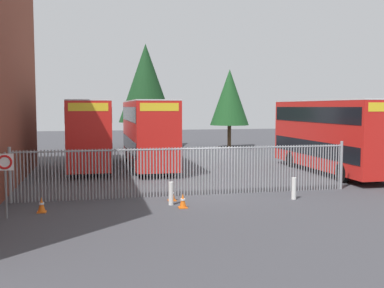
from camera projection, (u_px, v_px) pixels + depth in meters
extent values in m
plane|color=#3D3D42|center=(178.00, 170.00, 28.48)|extent=(100.00, 100.00, 0.00)
cylinder|color=gray|center=(10.00, 177.00, 18.76)|extent=(0.06, 0.06, 2.20)
cylinder|color=gray|center=(14.00, 177.00, 18.79)|extent=(0.06, 0.06, 2.20)
cylinder|color=gray|center=(17.00, 177.00, 18.82)|extent=(0.06, 0.06, 2.20)
cylinder|color=gray|center=(21.00, 177.00, 18.85)|extent=(0.06, 0.06, 2.20)
cylinder|color=gray|center=(24.00, 176.00, 18.88)|extent=(0.06, 0.06, 2.20)
cylinder|color=gray|center=(28.00, 176.00, 18.91)|extent=(0.06, 0.06, 2.20)
cylinder|color=gray|center=(31.00, 176.00, 18.94)|extent=(0.06, 0.06, 2.20)
cylinder|color=gray|center=(35.00, 176.00, 18.97)|extent=(0.06, 0.06, 2.20)
cylinder|color=gray|center=(38.00, 176.00, 19.00)|extent=(0.06, 0.06, 2.20)
cylinder|color=gray|center=(42.00, 176.00, 19.03)|extent=(0.06, 0.06, 2.20)
cylinder|color=gray|center=(45.00, 176.00, 19.06)|extent=(0.06, 0.06, 2.20)
cylinder|color=gray|center=(49.00, 176.00, 19.09)|extent=(0.06, 0.06, 2.20)
cylinder|color=gray|center=(52.00, 176.00, 19.12)|extent=(0.06, 0.06, 2.20)
cylinder|color=gray|center=(55.00, 176.00, 19.14)|extent=(0.06, 0.06, 2.20)
cylinder|color=gray|center=(59.00, 175.00, 19.17)|extent=(0.06, 0.06, 2.20)
cylinder|color=gray|center=(62.00, 175.00, 19.20)|extent=(0.06, 0.06, 2.20)
cylinder|color=gray|center=(66.00, 175.00, 19.23)|extent=(0.06, 0.06, 2.20)
cylinder|color=gray|center=(69.00, 175.00, 19.26)|extent=(0.06, 0.06, 2.20)
cylinder|color=gray|center=(72.00, 175.00, 19.29)|extent=(0.06, 0.06, 2.20)
cylinder|color=gray|center=(76.00, 175.00, 19.32)|extent=(0.06, 0.06, 2.20)
cylinder|color=gray|center=(79.00, 175.00, 19.35)|extent=(0.06, 0.06, 2.20)
cylinder|color=gray|center=(83.00, 175.00, 19.38)|extent=(0.06, 0.06, 2.20)
cylinder|color=gray|center=(86.00, 175.00, 19.41)|extent=(0.06, 0.06, 2.20)
cylinder|color=gray|center=(89.00, 174.00, 19.44)|extent=(0.06, 0.06, 2.20)
cylinder|color=gray|center=(92.00, 174.00, 19.47)|extent=(0.06, 0.06, 2.20)
cylinder|color=gray|center=(96.00, 174.00, 19.50)|extent=(0.06, 0.06, 2.20)
cylinder|color=gray|center=(99.00, 174.00, 19.53)|extent=(0.06, 0.06, 2.20)
cylinder|color=gray|center=(102.00, 174.00, 19.56)|extent=(0.06, 0.06, 2.20)
cylinder|color=gray|center=(106.00, 174.00, 19.59)|extent=(0.06, 0.06, 2.20)
cylinder|color=gray|center=(109.00, 174.00, 19.62)|extent=(0.06, 0.06, 2.20)
cylinder|color=gray|center=(112.00, 174.00, 19.65)|extent=(0.06, 0.06, 2.20)
cylinder|color=gray|center=(115.00, 174.00, 19.68)|extent=(0.06, 0.06, 2.20)
cylinder|color=gray|center=(119.00, 174.00, 19.71)|extent=(0.06, 0.06, 2.20)
cylinder|color=gray|center=(122.00, 173.00, 19.74)|extent=(0.06, 0.06, 2.20)
cylinder|color=gray|center=(125.00, 173.00, 19.77)|extent=(0.06, 0.06, 2.20)
cylinder|color=gray|center=(128.00, 173.00, 19.80)|extent=(0.06, 0.06, 2.20)
cylinder|color=gray|center=(131.00, 173.00, 19.83)|extent=(0.06, 0.06, 2.20)
cylinder|color=gray|center=(135.00, 173.00, 19.86)|extent=(0.06, 0.06, 2.20)
cylinder|color=gray|center=(138.00, 173.00, 19.89)|extent=(0.06, 0.06, 2.20)
cylinder|color=gray|center=(141.00, 173.00, 19.92)|extent=(0.06, 0.06, 2.20)
cylinder|color=gray|center=(144.00, 173.00, 19.95)|extent=(0.06, 0.06, 2.20)
cylinder|color=gray|center=(147.00, 173.00, 19.98)|extent=(0.06, 0.06, 2.20)
cylinder|color=gray|center=(150.00, 173.00, 20.01)|extent=(0.06, 0.06, 2.20)
cylinder|color=gray|center=(154.00, 172.00, 20.04)|extent=(0.06, 0.06, 2.20)
cylinder|color=gray|center=(157.00, 172.00, 20.07)|extent=(0.06, 0.06, 2.20)
cylinder|color=gray|center=(160.00, 172.00, 20.10)|extent=(0.06, 0.06, 2.20)
cylinder|color=gray|center=(163.00, 172.00, 20.13)|extent=(0.06, 0.06, 2.20)
cylinder|color=gray|center=(166.00, 172.00, 20.16)|extent=(0.06, 0.06, 2.20)
cylinder|color=gray|center=(169.00, 172.00, 20.19)|extent=(0.06, 0.06, 2.20)
cylinder|color=gray|center=(172.00, 172.00, 20.22)|extent=(0.06, 0.06, 2.20)
cylinder|color=gray|center=(175.00, 172.00, 20.25)|extent=(0.06, 0.06, 2.20)
cylinder|color=gray|center=(178.00, 172.00, 20.28)|extent=(0.06, 0.06, 2.20)
cylinder|color=gray|center=(181.00, 172.00, 20.31)|extent=(0.06, 0.06, 2.20)
cylinder|color=gray|center=(184.00, 171.00, 20.34)|extent=(0.06, 0.06, 2.20)
cylinder|color=gray|center=(187.00, 171.00, 20.37)|extent=(0.06, 0.06, 2.20)
cylinder|color=gray|center=(190.00, 171.00, 20.40)|extent=(0.06, 0.06, 2.20)
cylinder|color=gray|center=(193.00, 171.00, 20.43)|extent=(0.06, 0.06, 2.20)
cylinder|color=gray|center=(196.00, 171.00, 20.46)|extent=(0.06, 0.06, 2.20)
cylinder|color=gray|center=(199.00, 171.00, 20.49)|extent=(0.06, 0.06, 2.20)
cylinder|color=gray|center=(202.00, 171.00, 20.52)|extent=(0.06, 0.06, 2.20)
cylinder|color=gray|center=(205.00, 171.00, 20.55)|extent=(0.06, 0.06, 2.20)
cylinder|color=gray|center=(208.00, 171.00, 20.58)|extent=(0.06, 0.06, 2.20)
cylinder|color=gray|center=(211.00, 171.00, 20.61)|extent=(0.06, 0.06, 2.20)
cylinder|color=gray|center=(214.00, 171.00, 20.64)|extent=(0.06, 0.06, 2.20)
cylinder|color=gray|center=(217.00, 170.00, 20.67)|extent=(0.06, 0.06, 2.20)
cylinder|color=gray|center=(220.00, 170.00, 20.70)|extent=(0.06, 0.06, 2.20)
cylinder|color=gray|center=(223.00, 170.00, 20.73)|extent=(0.06, 0.06, 2.20)
cylinder|color=gray|center=(226.00, 170.00, 20.76)|extent=(0.06, 0.06, 2.20)
cylinder|color=gray|center=(229.00, 170.00, 20.79)|extent=(0.06, 0.06, 2.20)
cylinder|color=gray|center=(232.00, 170.00, 20.82)|extent=(0.06, 0.06, 2.20)
cylinder|color=gray|center=(235.00, 170.00, 20.85)|extent=(0.06, 0.06, 2.20)
cylinder|color=gray|center=(237.00, 170.00, 20.88)|extent=(0.06, 0.06, 2.20)
cylinder|color=gray|center=(240.00, 170.00, 20.91)|extent=(0.06, 0.06, 2.20)
cylinder|color=gray|center=(243.00, 170.00, 20.94)|extent=(0.06, 0.06, 2.20)
cylinder|color=gray|center=(246.00, 170.00, 20.97)|extent=(0.06, 0.06, 2.20)
cylinder|color=gray|center=(249.00, 169.00, 21.00)|extent=(0.06, 0.06, 2.20)
cylinder|color=gray|center=(252.00, 169.00, 21.03)|extent=(0.06, 0.06, 2.20)
cylinder|color=gray|center=(255.00, 169.00, 21.06)|extent=(0.06, 0.06, 2.20)
cylinder|color=gray|center=(257.00, 169.00, 21.09)|extent=(0.06, 0.06, 2.20)
cylinder|color=gray|center=(260.00, 169.00, 21.12)|extent=(0.06, 0.06, 2.20)
cylinder|color=gray|center=(263.00, 169.00, 21.15)|extent=(0.06, 0.06, 2.20)
cylinder|color=gray|center=(266.00, 169.00, 21.18)|extent=(0.06, 0.06, 2.20)
cylinder|color=gray|center=(269.00, 169.00, 21.21)|extent=(0.06, 0.06, 2.20)
cylinder|color=gray|center=(271.00, 169.00, 21.24)|extent=(0.06, 0.06, 2.20)
cylinder|color=gray|center=(274.00, 169.00, 21.27)|extent=(0.06, 0.06, 2.20)
cylinder|color=gray|center=(277.00, 169.00, 21.29)|extent=(0.06, 0.06, 2.20)
cylinder|color=gray|center=(280.00, 168.00, 21.32)|extent=(0.06, 0.06, 2.20)
cylinder|color=gray|center=(282.00, 168.00, 21.35)|extent=(0.06, 0.06, 2.20)
cylinder|color=gray|center=(285.00, 168.00, 21.38)|extent=(0.06, 0.06, 2.20)
cylinder|color=gray|center=(288.00, 168.00, 21.41)|extent=(0.06, 0.06, 2.20)
cylinder|color=gray|center=(291.00, 168.00, 21.44)|extent=(0.06, 0.06, 2.20)
cylinder|color=gray|center=(293.00, 168.00, 21.47)|extent=(0.06, 0.06, 2.20)
cylinder|color=gray|center=(296.00, 168.00, 21.50)|extent=(0.06, 0.06, 2.20)
cylinder|color=gray|center=(299.00, 168.00, 21.53)|extent=(0.06, 0.06, 2.20)
cylinder|color=gray|center=(302.00, 168.00, 21.56)|extent=(0.06, 0.06, 2.20)
cylinder|color=gray|center=(304.00, 168.00, 21.59)|extent=(0.06, 0.06, 2.20)
cylinder|color=gray|center=(307.00, 168.00, 21.62)|extent=(0.06, 0.06, 2.20)
cylinder|color=gray|center=(310.00, 168.00, 21.65)|extent=(0.06, 0.06, 2.20)
cylinder|color=gray|center=(312.00, 167.00, 21.68)|extent=(0.06, 0.06, 2.20)
cylinder|color=gray|center=(315.00, 167.00, 21.71)|extent=(0.06, 0.06, 2.20)
cylinder|color=gray|center=(318.00, 167.00, 21.74)|extent=(0.06, 0.06, 2.20)
cylinder|color=gray|center=(320.00, 167.00, 21.77)|extent=(0.06, 0.06, 2.20)
cylinder|color=gray|center=(323.00, 167.00, 21.80)|extent=(0.06, 0.06, 2.20)
cylinder|color=gray|center=(326.00, 167.00, 21.83)|extent=(0.06, 0.06, 2.20)
cylinder|color=gray|center=(328.00, 167.00, 21.86)|extent=(0.06, 0.06, 2.20)
cylinder|color=gray|center=(331.00, 167.00, 21.89)|extent=(0.06, 0.06, 2.20)
cylinder|color=gray|center=(333.00, 167.00, 21.92)|extent=(0.06, 0.06, 2.20)
cylinder|color=gray|center=(336.00, 167.00, 21.95)|extent=(0.06, 0.06, 2.20)
cylinder|color=gray|center=(339.00, 167.00, 21.98)|extent=(0.06, 0.06, 2.20)
cylinder|color=gray|center=(341.00, 167.00, 22.01)|extent=(0.06, 0.06, 2.20)
cylinder|color=gray|center=(189.00, 149.00, 20.30)|extent=(15.21, 0.07, 0.07)
cylinder|color=gray|center=(10.00, 175.00, 18.75)|extent=(0.14, 0.14, 2.35)
cylinder|color=gray|center=(341.00, 165.00, 22.01)|extent=(0.14, 0.14, 2.35)
cube|color=red|center=(330.00, 134.00, 27.29)|extent=(2.50, 10.80, 4.00)
cube|color=black|center=(330.00, 147.00, 27.35)|extent=(2.54, 10.37, 0.90)
cube|color=black|center=(330.00, 114.00, 27.19)|extent=(2.54, 10.37, 0.90)
cube|color=silver|center=(331.00, 101.00, 27.12)|extent=(2.50, 10.80, 0.08)
cylinder|color=black|center=(343.00, 173.00, 23.94)|extent=(0.30, 1.04, 1.04)
cylinder|color=black|center=(379.00, 171.00, 24.41)|extent=(0.30, 1.04, 1.04)
cylinder|color=black|center=(291.00, 159.00, 30.09)|extent=(0.30, 1.04, 1.04)
cylinder|color=black|center=(322.00, 158.00, 30.56)|extent=(0.30, 1.04, 1.04)
cube|color=red|center=(148.00, 132.00, 29.86)|extent=(2.50, 10.80, 4.00)
cube|color=black|center=(148.00, 144.00, 29.93)|extent=(2.54, 10.37, 0.90)
cube|color=black|center=(148.00, 114.00, 29.76)|extent=(2.54, 10.37, 0.90)
cube|color=yellow|center=(159.00, 107.00, 24.52)|extent=(2.12, 0.12, 0.44)
cube|color=silver|center=(148.00, 101.00, 29.69)|extent=(2.50, 10.80, 0.08)
cylinder|color=black|center=(136.00, 166.00, 26.52)|extent=(0.30, 1.04, 1.04)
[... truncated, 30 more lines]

